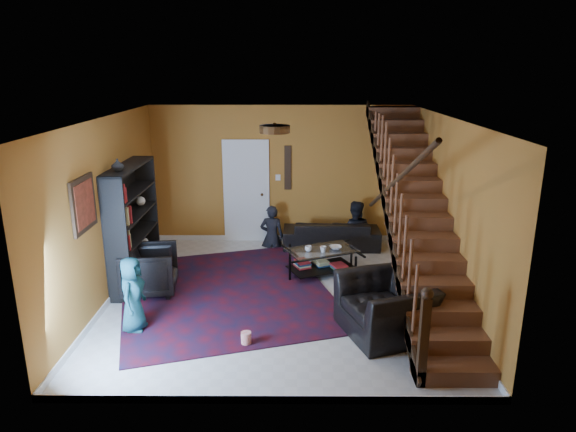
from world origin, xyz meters
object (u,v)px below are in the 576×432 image
bookshelf (134,227)px  armchair_right (385,307)px  coffee_table (322,260)px  sofa (331,234)px  armchair_left (150,270)px

bookshelf → armchair_right: size_ratio=1.68×
coffee_table → armchair_right: bearing=-70.4°
sofa → coffee_table: size_ratio=1.42×
bookshelf → sofa: size_ratio=1.04×
bookshelf → sofa: bookshelf is taller
armchair_left → armchair_right: 3.78m
coffee_table → armchair_left: bearing=-164.2°
bookshelf → coffee_table: 3.25m
armchair_right → coffee_table: 2.22m
armchair_left → armchair_right: bearing=-117.2°
sofa → armchair_right: 3.51m
sofa → armchair_left: size_ratio=2.27×
armchair_left → armchair_right: armchair_right is taller
bookshelf → coffee_table: (3.16, 0.30, -0.71)m
armchair_left → coffee_table: armchair_left is taller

